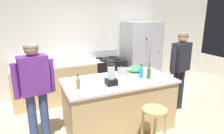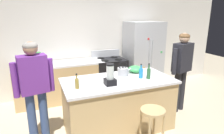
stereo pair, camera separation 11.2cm
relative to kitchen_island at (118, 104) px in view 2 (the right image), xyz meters
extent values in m
plane|color=beige|center=(0.00, 0.00, -0.46)|extent=(14.00, 14.00, 0.00)
cube|color=silver|center=(0.00, 1.95, 0.89)|extent=(8.00, 0.10, 2.70)
cube|color=tan|center=(0.00, 0.00, -0.02)|extent=(1.85, 0.90, 0.88)
cube|color=silver|center=(0.00, 0.00, 0.44)|extent=(1.91, 0.96, 0.04)
cube|color=tan|center=(-0.80, 1.55, -0.02)|extent=(2.00, 0.64, 0.88)
cube|color=silver|center=(-0.80, 1.55, 0.44)|extent=(2.00, 0.64, 0.04)
cube|color=#B7BABF|center=(1.36, 1.50, 0.45)|extent=(0.90, 0.70, 1.82)
cylinder|color=#B7BABF|center=(1.32, 1.13, 0.54)|extent=(0.02, 0.02, 0.82)
cylinder|color=#B7BABF|center=(1.40, 1.13, 0.54)|extent=(0.02, 0.02, 0.82)
cube|color=red|center=(1.29, 1.15, 0.96)|extent=(0.05, 0.01, 0.05)
cube|color=#3FB259|center=(1.69, 1.15, 0.61)|extent=(0.05, 0.01, 0.05)
cube|color=orange|center=(1.20, 1.15, 0.24)|extent=(0.05, 0.01, 0.05)
cube|color=black|center=(0.42, 1.52, 0.00)|extent=(0.76, 0.64, 0.92)
cube|color=black|center=(0.42, 1.20, -0.05)|extent=(0.60, 0.01, 0.24)
cube|color=#B7BABF|center=(0.42, 1.81, 0.55)|extent=(0.76, 0.06, 0.18)
cylinder|color=black|center=(0.24, 1.37, 0.46)|extent=(0.18, 0.18, 0.01)
cylinder|color=black|center=(0.60, 1.37, 0.46)|extent=(0.18, 0.18, 0.01)
cylinder|color=black|center=(0.24, 1.67, 0.46)|extent=(0.18, 0.18, 0.01)
cylinder|color=black|center=(0.60, 1.67, 0.46)|extent=(0.18, 0.18, 0.01)
cylinder|color=#384C7A|center=(-1.44, 0.03, -0.02)|extent=(0.15, 0.15, 0.88)
cylinder|color=#384C7A|center=(-1.26, 0.06, -0.02)|extent=(0.15, 0.15, 0.88)
cube|color=#723399|center=(-1.35, 0.04, 0.70)|extent=(0.43, 0.29, 0.57)
cylinder|color=#723399|center=(-1.59, 0.00, 0.65)|extent=(0.10, 0.10, 0.51)
cylinder|color=#723399|center=(-1.10, 0.09, 0.65)|extent=(0.10, 0.10, 0.51)
sphere|color=tan|center=(-1.35, 0.04, 1.09)|extent=(0.23, 0.23, 0.20)
ellipsoid|color=gray|center=(-1.35, 0.04, 1.12)|extent=(0.24, 0.24, 0.12)
cylinder|color=#26262B|center=(1.55, 0.15, -0.02)|extent=(0.16, 0.16, 0.88)
cylinder|color=#26262B|center=(1.37, 0.10, -0.02)|extent=(0.16, 0.16, 0.88)
cube|color=#26262D|center=(1.46, 0.12, 0.71)|extent=(0.44, 0.32, 0.58)
cylinder|color=#26262D|center=(1.70, 0.19, 0.66)|extent=(0.11, 0.11, 0.52)
cylinder|color=#26262D|center=(1.22, 0.06, 0.66)|extent=(0.11, 0.11, 0.52)
sphere|color=#D8AD8C|center=(1.46, 0.12, 1.09)|extent=(0.25, 0.25, 0.20)
ellipsoid|color=brown|center=(1.46, 0.12, 1.13)|extent=(0.26, 0.26, 0.12)
cylinder|color=tan|center=(0.20, -0.79, 0.21)|extent=(0.36, 0.36, 0.04)
cylinder|color=tan|center=(0.08, -0.67, -0.13)|extent=(0.04, 0.04, 0.66)
cylinder|color=tan|center=(0.32, -0.67, -0.13)|extent=(0.04, 0.04, 0.66)
cylinder|color=brown|center=(-1.24, 1.55, 0.52)|extent=(0.14, 0.14, 0.12)
ellipsoid|color=#337A38|center=(-1.24, 1.55, 0.67)|extent=(0.20, 0.20, 0.18)
cube|color=black|center=(-0.22, -0.17, 0.51)|extent=(0.17, 0.17, 0.10)
cylinder|color=silver|center=(-0.22, -0.17, 0.67)|extent=(0.12, 0.12, 0.22)
cylinder|color=black|center=(-0.22, -0.17, 0.79)|extent=(0.12, 0.12, 0.02)
cylinder|color=#268CD8|center=(0.40, -0.06, 0.54)|extent=(0.07, 0.07, 0.17)
cylinder|color=#268CD8|center=(0.40, -0.06, 0.66)|extent=(0.03, 0.03, 0.07)
cylinder|color=black|center=(0.40, -0.06, 0.71)|extent=(0.03, 0.03, 0.02)
cylinder|color=#2D6638|center=(0.51, -0.15, 0.55)|extent=(0.07, 0.07, 0.18)
cylinder|color=#2D6638|center=(0.51, -0.15, 0.68)|extent=(0.03, 0.03, 0.08)
cylinder|color=black|center=(0.51, -0.15, 0.73)|extent=(0.03, 0.03, 0.02)
cylinder|color=olive|center=(-0.75, -0.14, 0.53)|extent=(0.06, 0.06, 0.15)
cylinder|color=olive|center=(-0.75, -0.14, 0.64)|extent=(0.02, 0.02, 0.07)
cylinder|color=black|center=(-0.75, -0.14, 0.69)|extent=(0.03, 0.03, 0.02)
ellipsoid|color=#3FB259|center=(0.48, 0.29, 0.52)|extent=(0.28, 0.28, 0.13)
cylinder|color=#B7BABF|center=(0.17, 0.19, 0.53)|extent=(0.20, 0.20, 0.14)
sphere|color=black|center=(0.17, 0.19, 0.61)|extent=(0.03, 0.03, 0.03)
cylinder|color=#B7BABF|center=(0.30, 0.19, 0.55)|extent=(0.09, 0.03, 0.08)
torus|color=black|center=(0.17, 0.19, 0.65)|extent=(0.16, 0.02, 0.16)
camera|label=1|loc=(-1.38, -2.88, 1.57)|focal=31.30mm
camera|label=2|loc=(-1.28, -2.92, 1.57)|focal=31.30mm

